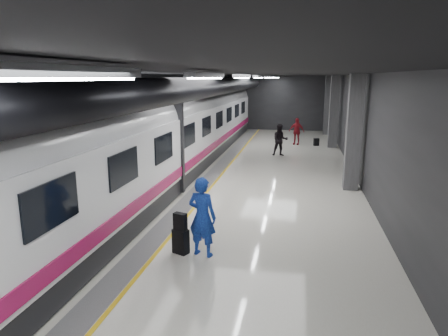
{
  "coord_description": "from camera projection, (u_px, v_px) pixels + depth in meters",
  "views": [
    {
      "loc": [
        2.49,
        -14.06,
        4.35
      ],
      "look_at": [
        0.05,
        -1.25,
        1.39
      ],
      "focal_mm": 32.0,
      "sensor_mm": 36.0,
      "label": 1
    }
  ],
  "objects": [
    {
      "name": "traveler_far_a",
      "position": [
        280.0,
        140.0,
        22.53
      ],
      "size": [
        1.0,
        0.84,
        1.8
      ],
      "primitive_type": "imported",
      "rotation": [
        0.0,
        0.0,
        0.2
      ],
      "color": "black",
      "rests_on": "ground"
    },
    {
      "name": "traveler_main",
      "position": [
        202.0,
        217.0,
        9.81
      ],
      "size": [
        0.83,
        0.64,
        2.02
      ],
      "primitive_type": "imported",
      "rotation": [
        0.0,
        0.0,
        2.9
      ],
      "color": "blue",
      "rests_on": "ground"
    },
    {
      "name": "ground",
      "position": [
        229.0,
        197.0,
        14.89
      ],
      "size": [
        40.0,
        40.0,
        0.0
      ],
      "primitive_type": "plane",
      "color": "silver",
      "rests_on": "ground"
    },
    {
      "name": "train",
      "position": [
        144.0,
        140.0,
        15.02
      ],
      "size": [
        3.05,
        38.0,
        4.05
      ],
      "color": "black",
      "rests_on": "ground"
    },
    {
      "name": "shoulder_bag",
      "position": [
        180.0,
        222.0,
        9.93
      ],
      "size": [
        0.36,
        0.27,
        0.43
      ],
      "primitive_type": "cube",
      "rotation": [
        0.0,
        0.0,
        -0.32
      ],
      "color": "black",
      "rests_on": "suitcase_main"
    },
    {
      "name": "suitcase_main",
      "position": [
        181.0,
        241.0,
        10.06
      ],
      "size": [
        0.45,
        0.38,
        0.63
      ],
      "primitive_type": "cube",
      "rotation": [
        0.0,
        0.0,
        -0.41
      ],
      "color": "black",
      "rests_on": "ground"
    },
    {
      "name": "traveler_far_b",
      "position": [
        296.0,
        131.0,
        26.38
      ],
      "size": [
        1.1,
        0.67,
        1.75
      ],
      "primitive_type": "imported",
      "rotation": [
        0.0,
        0.0,
        -0.25
      ],
      "color": "maroon",
      "rests_on": "ground"
    },
    {
      "name": "platform_hall",
      "position": [
        226.0,
        100.0,
        15.07
      ],
      "size": [
        10.02,
        40.02,
        4.51
      ],
      "color": "black",
      "rests_on": "ground"
    },
    {
      "name": "suitcase_far",
      "position": [
        316.0,
        142.0,
        26.04
      ],
      "size": [
        0.38,
        0.31,
        0.48
      ],
      "primitive_type": "cube",
      "rotation": [
        0.0,
        0.0,
        0.36
      ],
      "color": "black",
      "rests_on": "ground"
    }
  ]
}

